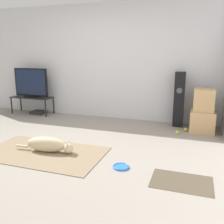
{
  "coord_description": "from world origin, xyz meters",
  "views": [
    {
      "loc": [
        2.04,
        -3.3,
        1.49
      ],
      "look_at": [
        0.64,
        0.81,
        0.45
      ],
      "focal_mm": 40.0,
      "sensor_mm": 36.0,
      "label": 1
    }
  ],
  "objects": [
    {
      "name": "dog",
      "position": [
        -0.03,
        -0.23,
        0.12
      ],
      "size": [
        0.95,
        0.27,
        0.23
      ],
      "color": "beige",
      "rests_on": "area_rug"
    },
    {
      "name": "cardboard_box_upper",
      "position": [
        2.19,
        1.6,
        0.62
      ],
      "size": [
        0.37,
        0.34,
        0.42
      ],
      "color": "tan",
      "rests_on": "cardboard_box_lower"
    },
    {
      "name": "ground_plane",
      "position": [
        0.0,
        0.0,
        0.0
      ],
      "size": [
        12.0,
        12.0,
        0.0
      ],
      "primitive_type": "plane",
      "color": "gray"
    },
    {
      "name": "wall_back",
      "position": [
        0.0,
        2.1,
        1.27
      ],
      "size": [
        8.0,
        0.06,
        2.55
      ],
      "color": "silver",
      "rests_on": "ground_plane"
    },
    {
      "name": "area_rug",
      "position": [
        -0.09,
        -0.28,
        0.01
      ],
      "size": [
        1.83,
        1.04,
        0.01
      ],
      "color": "#847056",
      "rests_on": "ground_plane"
    },
    {
      "name": "tv_stand",
      "position": [
        -1.78,
        1.8,
        0.37
      ],
      "size": [
        1.04,
        0.4,
        0.42
      ],
      "color": "black",
      "rests_on": "ground_plane"
    },
    {
      "name": "game_console",
      "position": [
        -1.64,
        1.82,
        0.04
      ],
      "size": [
        0.34,
        0.29,
        0.07
      ],
      "color": "black",
      "rests_on": "ground_plane"
    },
    {
      "name": "tennis_ball_by_boxes",
      "position": [
        1.76,
        1.3,
        0.03
      ],
      "size": [
        0.07,
        0.07,
        0.07
      ],
      "color": "#C6E033",
      "rests_on": "ground_plane"
    },
    {
      "name": "door_mat",
      "position": [
        1.96,
        -0.51,
        0.0
      ],
      "size": [
        0.71,
        0.49,
        0.01
      ],
      "color": "#4C4233",
      "rests_on": "ground_plane"
    },
    {
      "name": "tv",
      "position": [
        -1.78,
        1.8,
        0.77
      ],
      "size": [
        0.9,
        0.2,
        0.7
      ],
      "color": "black",
      "rests_on": "tv_stand"
    },
    {
      "name": "tennis_ball_near_speaker",
      "position": [
        1.9,
        1.54,
        0.03
      ],
      "size": [
        0.07,
        0.07,
        0.07
      ],
      "color": "#C6E033",
      "rests_on": "ground_plane"
    },
    {
      "name": "cardboard_box_lower",
      "position": [
        2.19,
        1.6,
        0.21
      ],
      "size": [
        0.45,
        0.42,
        0.41
      ],
      "color": "tan",
      "rests_on": "ground_plane"
    },
    {
      "name": "floor_speaker",
      "position": [
        1.72,
        1.86,
        0.56
      ],
      "size": [
        0.2,
        0.2,
        1.12
      ],
      "color": "black",
      "rests_on": "ground_plane"
    },
    {
      "name": "frisbee",
      "position": [
        1.17,
        -0.38,
        0.01
      ],
      "size": [
        0.22,
        0.22,
        0.03
      ],
      "color": "blue",
      "rests_on": "ground_plane"
    }
  ]
}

